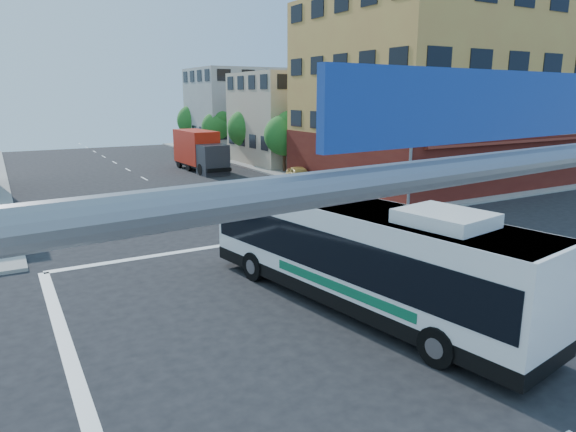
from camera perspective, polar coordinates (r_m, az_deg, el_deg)
ground at (r=17.45m, az=10.88°, el=-10.17°), size 120.00×120.00×0.00m
sidewalk_ne at (r=65.86m, az=14.49°, el=7.00°), size 50.00×50.00×0.15m
corner_building_ne at (r=43.21m, az=15.73°, el=11.54°), size 18.10×15.44×14.00m
building_east_near at (r=53.70m, az=1.30°, el=10.81°), size 12.06×10.06×9.00m
building_east_far at (r=66.07m, az=-5.08°, el=11.67°), size 12.06×10.06×10.00m
signal_mast_ne at (r=30.06m, az=11.44°, el=9.45°), size 7.91×1.13×8.07m
street_tree_a at (r=45.97m, az=-0.28°, el=9.24°), size 3.60×3.60×5.53m
street_tree_b at (r=53.07m, az=-4.58°, el=9.93°), size 3.80×3.80×5.79m
street_tree_c at (r=60.41m, az=-7.86°, el=9.98°), size 3.40×3.40×5.29m
street_tree_d at (r=67.87m, az=-10.44°, el=10.60°), size 4.00×4.00×6.03m
transit_bus at (r=16.98m, az=7.77°, el=-4.02°), size 4.79×13.10×3.80m
box_truck at (r=48.23m, az=-9.72°, el=7.07°), size 2.64×8.16×3.64m
parked_car at (r=40.36m, az=1.28°, el=4.51°), size 2.79×4.34×1.38m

